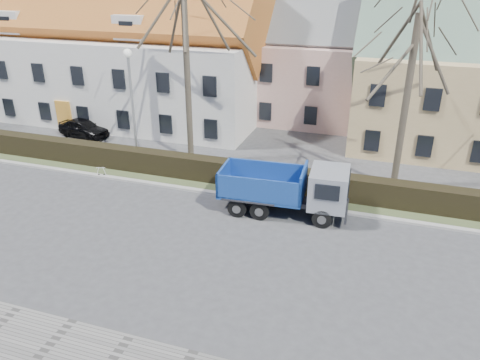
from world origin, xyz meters
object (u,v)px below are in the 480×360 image
(streetlight, at_px, (133,109))
(cart_frame, at_px, (98,171))
(dump_truck, at_px, (279,188))
(parked_car_a, at_px, (84,128))

(streetlight, relative_size, cart_frame, 9.74)
(dump_truck, bearing_deg, cart_frame, 172.06)
(parked_car_a, bearing_deg, dump_truck, -102.05)
(dump_truck, height_order, cart_frame, dump_truck)
(streetlight, height_order, cart_frame, streetlight)
(dump_truck, distance_m, parked_car_a, 16.90)
(dump_truck, relative_size, streetlight, 0.92)
(streetlight, bearing_deg, cart_frame, -116.96)
(cart_frame, bearing_deg, streetlight, 63.04)
(streetlight, xyz_separation_m, cart_frame, (-1.23, -2.41, -3.14))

